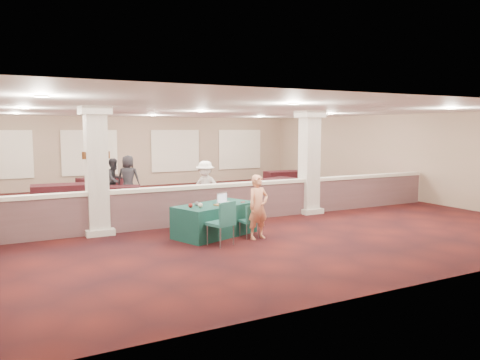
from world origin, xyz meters
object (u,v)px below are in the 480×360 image
near_table (215,220)px  attendee_b (205,187)px  far_table_back_right (284,179)px  attendee_d (128,178)px  far_table_back_center (100,186)px  conf_chair_side (223,220)px  attendee_a (114,180)px  woman (258,207)px  far_table_front_right (276,187)px  attendee_c (316,176)px  conf_chair_main (251,218)px  far_table_front_left (105,208)px  far_table_back_left (62,196)px  far_table_front_center (117,195)px

near_table → attendee_b: bearing=50.9°
far_table_back_right → attendee_d: bearing=-171.2°
far_table_back_center → attendee_b: (2.10, -5.89, 0.48)m
far_table_back_center → attendee_d: bearing=-76.9°
conf_chair_side → attendee_a: (-0.66, 7.85, 0.18)m
woman → attendee_b: bearing=77.7°
attendee_b → woman: bearing=-46.9°
far_table_front_right → attendee_b: size_ratio=1.02×
far_table_front_right → attendee_c: bearing=-31.8°
attendee_a → near_table: bearing=-114.8°
conf_chair_main → far_table_front_right: (4.48, 5.97, -0.14)m
near_table → conf_chair_main: bearing=-64.0°
conf_chair_side → woman: 1.08m
far_table_front_right → far_table_front_left: bearing=-164.2°
near_table → far_table_back_center: bearing=76.9°
far_table_back_right → conf_chair_side: bearing=-130.0°
woman → far_table_back_center: size_ratio=0.91×
conf_chair_main → attendee_b: bearing=82.3°
far_table_front_left → far_table_back_left: (-0.84, 2.90, 0.03)m
attendee_a → attendee_b: (1.98, -3.80, 0.04)m
woman → far_table_front_center: (-1.82, 6.81, -0.46)m
far_table_back_right → attendee_c: 3.26m
far_table_back_left → conf_chair_side: bearing=-70.5°
far_table_back_right → conf_chair_main: bearing=-127.5°
far_table_front_center → attendee_b: size_ratio=0.97×
far_table_back_right → attendee_a: size_ratio=1.10×
conf_chair_side → far_table_front_right: (5.41, 6.37, -0.26)m
near_table → far_table_front_center: bearing=80.1°
attendee_d → near_table: bearing=125.3°
near_table → far_table_front_right: bearing=26.2°
woman → far_table_back_left: (-3.62, 7.01, -0.38)m
attendee_d → far_table_front_center: bearing=73.0°
conf_chair_side → attendee_b: bearing=53.1°
far_table_front_left → attendee_b: size_ratio=1.09×
woman → far_table_back_center: (-1.82, 9.69, -0.43)m
woman → attendee_a: 7.80m
far_table_back_left → far_table_back_right: size_ratio=1.12×
near_table → far_table_front_right: (5.14, 5.33, -0.05)m
woman → attendee_d: bearing=91.7°
woman → far_table_front_right: 7.54m
near_table → attendee_d: attendee_d is taller
far_table_back_left → attendee_c: size_ratio=1.20×
attendee_c → far_table_front_right: bearing=81.8°
attendee_b → far_table_front_center: bearing=172.3°
far_table_back_center → attendee_d: (0.55, -2.39, 0.50)m
woman → far_table_back_center: bearing=92.5°
near_table → far_table_back_left: 6.82m
conf_chair_main → attendee_d: size_ratio=0.48×
attendee_c → attendee_d: bearing=97.6°
far_table_front_left → attendee_a: bearing=73.1°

